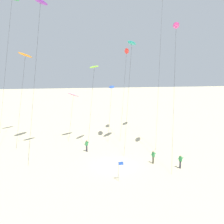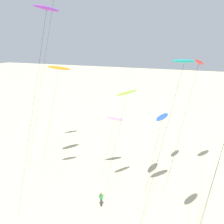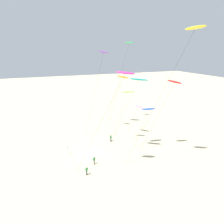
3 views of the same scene
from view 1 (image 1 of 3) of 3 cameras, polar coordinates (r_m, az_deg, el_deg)
ground_plane at (r=32.04m, az=0.72°, el=-11.72°), size 260.00×260.00×0.00m
kite_magenta at (r=36.62m, az=14.05°, el=17.99°), size 4.24×9.16×17.64m
kite_lime at (r=38.84m, az=-3.98°, el=9.85°), size 2.59×4.84×12.26m
kite_pink at (r=43.27m, az=-8.59°, el=3.76°), size 2.42×3.67×7.97m
kite_red at (r=46.63m, az=3.27°, el=13.24°), size 3.05×7.00×15.34m
kite_purple at (r=36.59m, az=-15.63°, el=22.29°), size 3.09×5.81×20.53m
kite_green at (r=46.25m, az=-21.39°, el=22.14°), size 3.54×6.56×22.71m
kite_orange at (r=42.30m, az=-18.71°, el=11.83°), size 2.83×5.34×14.29m
kite_blue at (r=42.75m, az=-0.07°, el=5.56°), size 1.82×4.11×8.94m
kite_teal at (r=39.46m, az=4.42°, el=14.94°), size 3.68×7.27×15.75m
kite_flyer_nearest at (r=36.92m, az=-5.66°, el=-7.40°), size 0.73×0.72×1.67m
kite_flyer_middle at (r=31.84m, az=14.95°, el=-10.49°), size 0.64×0.66×1.67m
kite_flyer_furthest at (r=32.68m, az=9.15°, el=-9.75°), size 0.65×0.67×1.67m
marker_flag at (r=27.42m, az=1.72°, el=-12.14°), size 0.57×0.05×2.10m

